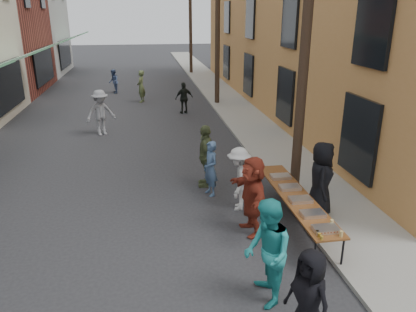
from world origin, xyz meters
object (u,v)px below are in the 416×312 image
object	(u,v)px
guest_front_a	(309,298)
server	(321,180)
utility_pole_near	(307,27)
utility_pole_far	(190,16)
catering_tray_sausage	(326,229)
guest_front_c	(267,253)
utility_pole_mid	(218,19)
serving_table	(296,197)

from	to	relation	value
guest_front_a	server	xyz separation A→B (m)	(1.80, 3.70, 0.24)
utility_pole_near	utility_pole_far	world-z (taller)	same
guest_front_a	server	distance (m)	4.13
utility_pole_far	catering_tray_sausage	xyz separation A→B (m)	(-0.58, -27.21, -3.71)
catering_tray_sausage	server	bearing A→B (deg)	69.73
server	guest_front_a	bearing A→B (deg)	175.61
utility_pole_near	guest_front_c	bearing A→B (deg)	-116.72
guest_front_c	utility_pole_near	bearing A→B (deg)	156.33
utility_pole_far	guest_front_a	distance (m)	29.41
utility_pole_near	server	xyz separation A→B (m)	(0.08, -1.42, -3.45)
utility_pole_mid	guest_front_a	distance (m)	17.61
utility_pole_mid	guest_front_c	xyz separation A→B (m)	(-2.07, -16.11, -3.53)
serving_table	server	distance (m)	0.75
utility_pole_mid	utility_pole_far	xyz separation A→B (m)	(0.00, 12.00, 0.00)
utility_pole_near	catering_tray_sausage	distance (m)	4.94
utility_pole_far	guest_front_a	world-z (taller)	utility_pole_far
guest_front_a	server	size ratio (longest dim) A/B	0.85
guest_front_a	catering_tray_sausage	bearing A→B (deg)	124.64
guest_front_c	server	xyz separation A→B (m)	(2.15, 2.69, 0.08)
utility_pole_near	guest_front_c	distance (m)	5.80
utility_pole_mid	guest_front_a	bearing A→B (deg)	-95.76
utility_pole_near	serving_table	distance (m)	4.14
catering_tray_sausage	guest_front_a	bearing A→B (deg)	-120.83
serving_table	guest_front_c	xyz separation A→B (m)	(-1.49, -2.55, 0.26)
utility_pole_mid	serving_table	world-z (taller)	utility_pole_mid
utility_pole_far	guest_front_a	size ratio (longest dim) A/B	5.58
utility_pole_far	serving_table	world-z (taller)	utility_pole_far
guest_front_a	serving_table	bearing A→B (deg)	137.69
catering_tray_sausage	server	xyz separation A→B (m)	(0.66, 1.79, 0.26)
serving_table	server	bearing A→B (deg)	11.64
utility_pole_near	utility_pole_mid	xyz separation A→B (m)	(0.00, 12.00, 0.00)
catering_tray_sausage	utility_pole_near	bearing A→B (deg)	79.71
utility_pole_near	guest_front_c	world-z (taller)	utility_pole_near
utility_pole_mid	utility_pole_near	bearing A→B (deg)	-90.00
utility_pole_near	utility_pole_far	size ratio (longest dim) A/B	1.00
utility_pole_mid	utility_pole_far	distance (m)	12.00
catering_tray_sausage	guest_front_c	world-z (taller)	guest_front_c
serving_table	guest_front_a	xyz separation A→B (m)	(-1.14, -3.57, 0.09)
utility_pole_far	utility_pole_near	bearing A→B (deg)	-90.00
guest_front_a	guest_front_c	distance (m)	1.08
utility_pole_far	serving_table	xyz separation A→B (m)	(-0.58, -25.56, -3.79)
guest_front_a	utility_pole_near	bearing A→B (deg)	136.86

